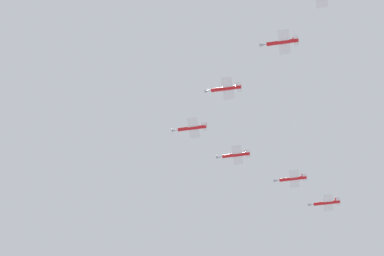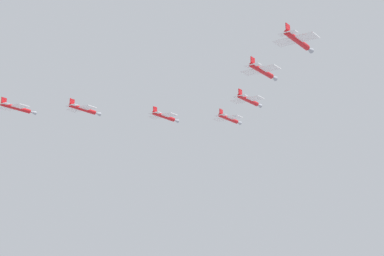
% 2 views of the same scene
% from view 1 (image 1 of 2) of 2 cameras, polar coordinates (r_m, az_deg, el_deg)
% --- Properties ---
extents(jet_lead, '(10.10, 8.07, 2.24)m').
position_cam_1_polar(jet_lead, '(186.15, -0.07, -0.01)').
color(jet_lead, red).
extents(jet_port_inner, '(10.10, 8.07, 2.24)m').
position_cam_1_polar(jet_port_inner, '(177.99, 3.06, 3.62)').
color(jet_port_inner, red).
extents(jet_starboard_inner, '(10.10, 8.07, 2.24)m').
position_cam_1_polar(jet_starboard_inner, '(193.34, 3.98, -2.49)').
color(jet_starboard_inner, red).
extents(jet_port_outer, '(10.10, 8.07, 2.24)m').
position_cam_1_polar(jet_port_outer, '(171.58, 8.20, 7.78)').
color(jet_port_outer, red).
extents(jet_starboard_outer, '(10.10, 8.07, 2.24)m').
position_cam_1_polar(jet_starboard_outer, '(201.84, 9.16, -4.61)').
color(jet_starboard_outer, red).
extents(jet_port_trail, '(10.10, 8.07, 2.24)m').
position_cam_1_polar(jet_port_trail, '(211.48, 12.18, -6.73)').
color(jet_port_trail, red).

